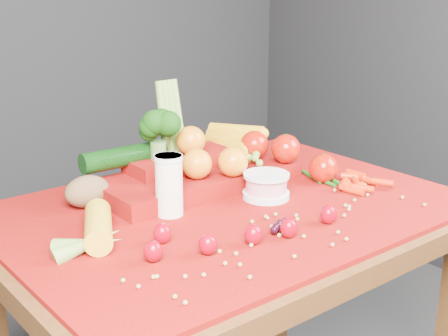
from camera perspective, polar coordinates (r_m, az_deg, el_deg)
table at (r=1.51m, az=0.48°, el=-7.23°), size 1.10×0.80×0.75m
red_cloth at (r=1.47m, az=0.49°, el=-3.67°), size 1.05×0.75×0.01m
milk_glass at (r=1.40m, az=-5.06°, el=-1.39°), size 0.07×0.07×0.14m
yogurt_bowl at (r=1.51m, az=3.88°, el=-1.55°), size 0.11×0.11×0.06m
strawberry_scatter at (r=1.26m, az=0.99°, el=-5.91°), size 0.44×0.18×0.05m
dark_grape_cluster at (r=1.33m, az=5.21°, el=-5.32°), size 0.06×0.05×0.03m
soybean_scatter at (r=1.33m, az=5.94°, el=-5.66°), size 0.84×0.24×0.01m
corn_ear at (r=1.27m, az=-12.05°, el=-6.31°), size 0.24×0.26×0.06m
potato at (r=1.49m, az=-12.40°, el=-2.10°), size 0.11×0.08×0.07m
baby_carrot_pile at (r=1.62m, az=12.23°, el=-1.30°), size 0.17×0.17×0.03m
green_bean_pile at (r=1.67m, az=9.13°, el=-0.92°), size 0.14×0.12×0.01m
produce_mound at (r=1.59m, az=-1.78°, el=0.46°), size 0.59×0.36×0.27m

